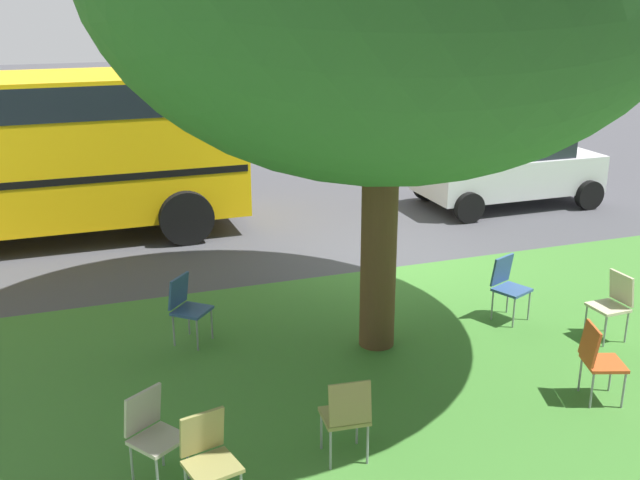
{
  "coord_description": "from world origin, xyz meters",
  "views": [
    {
      "loc": [
        4.9,
        10.5,
        4.25
      ],
      "look_at": [
        1.57,
        1.15,
        0.95
      ],
      "focal_mm": 42.0,
      "sensor_mm": 36.0,
      "label": 1
    }
  ],
  "objects_px": {
    "chair_0": "(208,454)",
    "chair_4": "(152,430)",
    "chair_5": "(613,301)",
    "chair_6": "(187,304)",
    "chair_3": "(598,357)",
    "parked_car": "(510,165)",
    "chair_1": "(508,283)",
    "chair_2": "(347,413)"
  },
  "relations": [
    {
      "from": "chair_5",
      "to": "parked_car",
      "type": "relative_size",
      "value": 0.24
    },
    {
      "from": "chair_3",
      "to": "chair_6",
      "type": "bearing_deg",
      "value": -36.67
    },
    {
      "from": "chair_3",
      "to": "chair_5",
      "type": "bearing_deg",
      "value": -135.24
    },
    {
      "from": "chair_4",
      "to": "chair_6",
      "type": "relative_size",
      "value": 1.0
    },
    {
      "from": "chair_1",
      "to": "chair_4",
      "type": "bearing_deg",
      "value": 21.75
    },
    {
      "from": "chair_4",
      "to": "chair_6",
      "type": "xyz_separation_m",
      "value": [
        -0.79,
        -2.73,
        0.0
      ]
    },
    {
      "from": "chair_1",
      "to": "parked_car",
      "type": "relative_size",
      "value": 0.24
    },
    {
      "from": "chair_4",
      "to": "chair_5",
      "type": "xyz_separation_m",
      "value": [
        -5.92,
        -1.02,
        0.0
      ]
    },
    {
      "from": "chair_4",
      "to": "chair_1",
      "type": "bearing_deg",
      "value": -158.25
    },
    {
      "from": "chair_1",
      "to": "chair_3",
      "type": "xyz_separation_m",
      "value": [
        0.29,
        2.18,
        0.0
      ]
    },
    {
      "from": "chair_0",
      "to": "chair_1",
      "type": "relative_size",
      "value": 1.0
    },
    {
      "from": "chair_5",
      "to": "chair_6",
      "type": "height_order",
      "value": "same"
    },
    {
      "from": "chair_2",
      "to": "chair_5",
      "type": "distance_m",
      "value": 4.38
    },
    {
      "from": "chair_3",
      "to": "chair_5",
      "type": "xyz_separation_m",
      "value": [
        -1.21,
        -1.2,
        0.0
      ]
    },
    {
      "from": "chair_0",
      "to": "chair_3",
      "type": "bearing_deg",
      "value": -175.21
    },
    {
      "from": "chair_2",
      "to": "parked_car",
      "type": "bearing_deg",
      "value": -131.78
    },
    {
      "from": "chair_2",
      "to": "chair_4",
      "type": "height_order",
      "value": "same"
    },
    {
      "from": "chair_5",
      "to": "parked_car",
      "type": "height_order",
      "value": "parked_car"
    },
    {
      "from": "chair_6",
      "to": "chair_5",
      "type": "bearing_deg",
      "value": 161.47
    },
    {
      "from": "chair_0",
      "to": "chair_6",
      "type": "height_order",
      "value": "same"
    },
    {
      "from": "chair_4",
      "to": "chair_5",
      "type": "height_order",
      "value": "same"
    },
    {
      "from": "chair_0",
      "to": "chair_4",
      "type": "xyz_separation_m",
      "value": [
        0.4,
        -0.54,
        0.0
      ]
    },
    {
      "from": "chair_1",
      "to": "chair_4",
      "type": "height_order",
      "value": "same"
    },
    {
      "from": "chair_4",
      "to": "parked_car",
      "type": "xyz_separation_m",
      "value": [
        -8.26,
        -6.97,
        0.32
      ]
    },
    {
      "from": "chair_6",
      "to": "chair_3",
      "type": "bearing_deg",
      "value": 143.33
    },
    {
      "from": "chair_1",
      "to": "chair_0",
      "type": "bearing_deg",
      "value": 28.89
    },
    {
      "from": "chair_0",
      "to": "chair_1",
      "type": "height_order",
      "value": "same"
    },
    {
      "from": "chair_4",
      "to": "parked_car",
      "type": "relative_size",
      "value": 0.24
    },
    {
      "from": "chair_3",
      "to": "chair_2",
      "type": "bearing_deg",
      "value": 2.73
    },
    {
      "from": "chair_2",
      "to": "chair_1",
      "type": "bearing_deg",
      "value": -144.51
    },
    {
      "from": "chair_5",
      "to": "chair_0",
      "type": "bearing_deg",
      "value": 15.78
    },
    {
      "from": "chair_0",
      "to": "chair_5",
      "type": "relative_size",
      "value": 1.0
    },
    {
      "from": "chair_5",
      "to": "chair_6",
      "type": "distance_m",
      "value": 5.41
    },
    {
      "from": "chair_6",
      "to": "parked_car",
      "type": "height_order",
      "value": "parked_car"
    },
    {
      "from": "chair_1",
      "to": "chair_5",
      "type": "bearing_deg",
      "value": 133.21
    },
    {
      "from": "chair_0",
      "to": "chair_1",
      "type": "distance_m",
      "value": 5.25
    },
    {
      "from": "chair_1",
      "to": "chair_2",
      "type": "relative_size",
      "value": 1.0
    },
    {
      "from": "chair_0",
      "to": "chair_2",
      "type": "xyz_separation_m",
      "value": [
        -1.35,
        -0.22,
        0.0
      ]
    },
    {
      "from": "chair_0",
      "to": "chair_5",
      "type": "xyz_separation_m",
      "value": [
        -5.52,
        -1.56,
        0.0
      ]
    },
    {
      "from": "chair_6",
      "to": "parked_car",
      "type": "distance_m",
      "value": 8.59
    },
    {
      "from": "chair_1",
      "to": "chair_2",
      "type": "distance_m",
      "value": 3.99
    },
    {
      "from": "chair_4",
      "to": "parked_car",
      "type": "bearing_deg",
      "value": -139.86
    }
  ]
}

